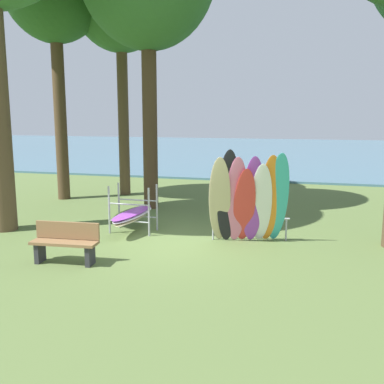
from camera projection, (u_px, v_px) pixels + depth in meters
ground_plane at (176, 244)px, 10.71m from camera, size 80.00×80.00×0.00m
lake_water at (276, 151)px, 37.74m from camera, size 80.00×36.00×0.10m
leaning_board_pile at (249, 200)px, 10.59m from camera, size 2.00×1.26×2.30m
board_storage_rack at (133, 214)px, 11.74m from camera, size 1.15×2.12×1.25m
park_bench at (66, 242)px, 9.26m from camera, size 1.43×0.53×0.85m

